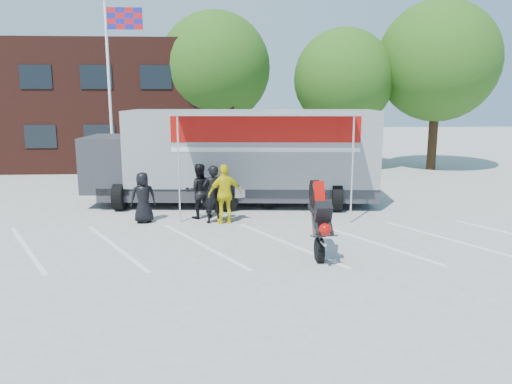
{
  "coord_description": "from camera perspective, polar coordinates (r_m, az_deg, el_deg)",
  "views": [
    {
      "loc": [
        -1.58,
        -12.47,
        4.16
      ],
      "look_at": [
        -0.63,
        2.0,
        1.3
      ],
      "focal_mm": 35.0,
      "sensor_mm": 36.0,
      "label": 1
    }
  ],
  "objects": [
    {
      "name": "spectator_leather_c",
      "position": [
        16.94,
        -6.55,
        0.1
      ],
      "size": [
        1.02,
        0.86,
        1.86
      ],
      "primitive_type": "imported",
      "rotation": [
        0.0,
        0.0,
        3.32
      ],
      "color": "black",
      "rests_on": "ground"
    },
    {
      "name": "stunt_bike_rider",
      "position": [
        13.47,
        6.66,
        -6.91
      ],
      "size": [
        0.88,
        1.86,
        2.19
      ],
      "primitive_type": null,
      "rotation": [
        0.0,
        0.0,
        0.0
      ],
      "color": "black",
      "rests_on": "ground"
    },
    {
      "name": "spectator_hivis",
      "position": [
        16.17,
        -3.57,
        -0.23
      ],
      "size": [
        1.23,
        0.8,
        1.94
      ],
      "primitive_type": "imported",
      "rotation": [
        0.0,
        0.0,
        3.45
      ],
      "color": "yellow",
      "rests_on": "ground"
    },
    {
      "name": "tree_mid",
      "position": [
        28.26,
        9.97,
        12.58
      ],
      "size": [
        5.44,
        5.44,
        7.68
      ],
      "color": "#382314",
      "rests_on": "ground"
    },
    {
      "name": "parked_motorcycle",
      "position": [
        18.16,
        -0.78,
        -2.09
      ],
      "size": [
        2.43,
        1.35,
        1.21
      ],
      "primitive_type": null,
      "rotation": [
        0.0,
        0.0,
        1.83
      ],
      "color": "#A7A7AC",
      "rests_on": "ground"
    },
    {
      "name": "tree_right",
      "position": [
        29.4,
        20.07,
        13.85
      ],
      "size": [
        6.46,
        6.46,
        9.12
      ],
      "color": "#382314",
      "rests_on": "ground"
    },
    {
      "name": "tree_left",
      "position": [
        28.51,
        -4.71,
        13.95
      ],
      "size": [
        6.12,
        6.12,
        8.64
      ],
      "color": "#382314",
      "rests_on": "ground"
    },
    {
      "name": "office_building",
      "position": [
        31.62,
        -19.45,
        9.34
      ],
      "size": [
        18.0,
        8.0,
        7.0
      ],
      "primitive_type": "cube",
      "color": "#411C15",
      "rests_on": "ground"
    },
    {
      "name": "spectator_leather_b",
      "position": [
        16.3,
        -4.99,
        -0.25
      ],
      "size": [
        0.82,
        0.69,
        1.9
      ],
      "primitive_type": "imported",
      "rotation": [
        0.0,
        0.0,
        3.55
      ],
      "color": "black",
      "rests_on": "ground"
    },
    {
      "name": "transporter_truck",
      "position": [
        19.16,
        -1.94,
        -1.39
      ],
      "size": [
        11.62,
        6.33,
        3.56
      ],
      "primitive_type": null,
      "rotation": [
        0.0,
        0.0,
        -0.08
      ],
      "color": "gray",
      "rests_on": "ground"
    },
    {
      "name": "spectator_leather_a",
      "position": [
        16.69,
        -12.78,
        -0.6
      ],
      "size": [
        0.93,
        0.74,
        1.68
      ],
      "primitive_type": "imported",
      "rotation": [
        0.0,
        0.0,
        3.42
      ],
      "color": "black",
      "rests_on": "ground"
    },
    {
      "name": "flagpole",
      "position": [
        22.97,
        -15.87,
        12.97
      ],
      "size": [
        1.61,
        0.12,
        8.0
      ],
      "color": "white",
      "rests_on": "ground"
    },
    {
      "name": "parking_bay_lines",
      "position": [
        14.19,
        2.84,
        -5.89
      ],
      "size": [
        18.09,
        13.33,
        0.01
      ],
      "primitive_type": "cube",
      "rotation": [
        0.0,
        0.0,
        0.52
      ],
      "color": "white",
      "rests_on": "ground"
    },
    {
      "name": "ground",
      "position": [
        13.24,
        3.33,
        -7.18
      ],
      "size": [
        100.0,
        100.0,
        0.0
      ],
      "primitive_type": "plane",
      "color": "#ABACA6",
      "rests_on": "ground"
    }
  ]
}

